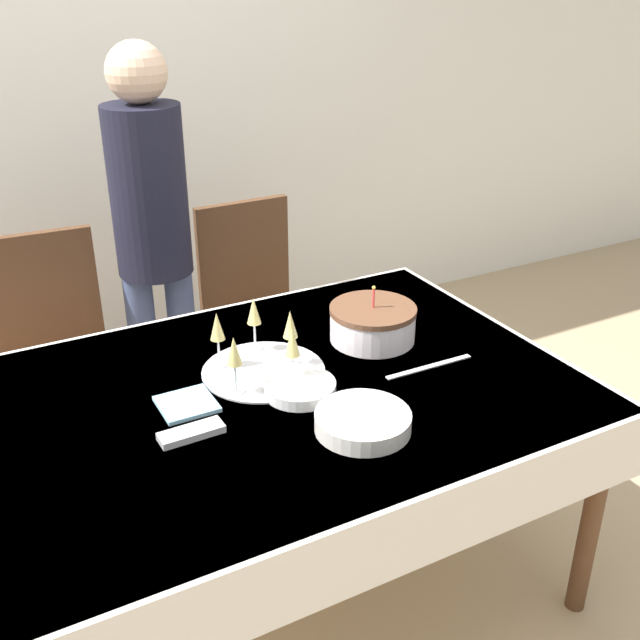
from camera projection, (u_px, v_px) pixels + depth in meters
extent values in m
plane|color=tan|center=(263.00, 590.00, 2.44)|extent=(12.00, 12.00, 0.00)
cube|color=silver|center=(82.00, 86.00, 3.30)|extent=(8.00, 0.05, 2.70)
cube|color=silver|center=(255.00, 399.00, 2.12)|extent=(1.81, 1.17, 0.03)
cube|color=silver|center=(256.00, 425.00, 2.16)|extent=(1.84, 1.20, 0.21)
cylinder|color=#51331E|center=(592.00, 517.00, 2.23)|extent=(0.06, 0.06, 0.72)
cylinder|color=#51331E|center=(396.00, 365.00, 3.06)|extent=(0.06, 0.06, 0.72)
cube|color=#51331E|center=(62.00, 384.00, 2.73)|extent=(0.44, 0.44, 0.04)
cube|color=#51331E|center=(44.00, 297.00, 2.77)|extent=(0.40, 0.06, 0.50)
cylinder|color=#51331E|center=(130.00, 452.00, 2.76)|extent=(0.04, 0.04, 0.44)
cylinder|color=#51331E|center=(27.00, 478.00, 2.62)|extent=(0.04, 0.04, 0.44)
cylinder|color=#51331E|center=(110.00, 404.00, 3.05)|extent=(0.04, 0.04, 0.44)
cylinder|color=#51331E|center=(17.00, 426.00, 2.91)|extent=(0.04, 0.04, 0.44)
cube|color=#51331E|center=(266.00, 336.00, 3.08)|extent=(0.43, 0.43, 0.04)
cube|color=#51331E|center=(244.00, 260.00, 3.11)|extent=(0.40, 0.04, 0.50)
cylinder|color=#51331E|center=(325.00, 394.00, 3.12)|extent=(0.04, 0.04, 0.44)
cylinder|color=#51331E|center=(246.00, 418.00, 2.96)|extent=(0.04, 0.04, 0.44)
cylinder|color=#51331E|center=(286.00, 358.00, 3.40)|extent=(0.04, 0.04, 0.44)
cylinder|color=#51331E|center=(212.00, 378.00, 3.24)|extent=(0.04, 0.04, 0.44)
cylinder|color=white|center=(373.00, 326.00, 2.40)|extent=(0.27, 0.27, 0.10)
cylinder|color=brown|center=(373.00, 310.00, 2.38)|extent=(0.28, 0.28, 0.02)
cylinder|color=#E53F3F|center=(373.00, 299.00, 2.36)|extent=(0.01, 0.01, 0.06)
sphere|color=#F9CC4C|center=(374.00, 288.00, 2.34)|extent=(0.01, 0.01, 0.01)
cylinder|color=silver|center=(263.00, 371.00, 2.23)|extent=(0.37, 0.37, 0.01)
cylinder|color=silver|center=(291.00, 362.00, 2.27)|extent=(0.05, 0.05, 0.00)
cylinder|color=silver|center=(291.00, 349.00, 2.25)|extent=(0.01, 0.01, 0.08)
cone|color=#E0CC72|center=(290.00, 324.00, 2.21)|extent=(0.04, 0.04, 0.08)
cylinder|color=silver|center=(255.00, 348.00, 2.35)|extent=(0.05, 0.05, 0.00)
cylinder|color=silver|center=(255.00, 335.00, 2.33)|extent=(0.01, 0.01, 0.08)
cone|color=#E0CC72|center=(254.00, 311.00, 2.29)|extent=(0.04, 0.04, 0.08)
cylinder|color=silver|center=(220.00, 365.00, 2.25)|extent=(0.05, 0.05, 0.00)
cylinder|color=silver|center=(219.00, 352.00, 2.23)|extent=(0.01, 0.01, 0.08)
cone|color=#E0CC72|center=(217.00, 326.00, 2.20)|extent=(0.04, 0.04, 0.08)
cylinder|color=silver|center=(236.00, 391.00, 2.11)|extent=(0.05, 0.05, 0.00)
cylinder|color=silver|center=(236.00, 378.00, 2.10)|extent=(0.01, 0.01, 0.08)
cone|color=#E0CC72|center=(234.00, 351.00, 2.06)|extent=(0.04, 0.04, 0.08)
cylinder|color=silver|center=(293.00, 381.00, 2.16)|extent=(0.05, 0.05, 0.00)
cylinder|color=silver|center=(293.00, 368.00, 2.14)|extent=(0.01, 0.01, 0.08)
cone|color=#E0CC72|center=(292.00, 342.00, 2.11)|extent=(0.04, 0.04, 0.08)
cylinder|color=silver|center=(363.00, 428.00, 1.96)|extent=(0.25, 0.25, 0.01)
cylinder|color=silver|center=(363.00, 426.00, 1.95)|extent=(0.25, 0.25, 0.01)
cylinder|color=silver|center=(363.00, 424.00, 1.95)|extent=(0.25, 0.25, 0.01)
cylinder|color=silver|center=(363.00, 422.00, 1.95)|extent=(0.25, 0.25, 0.01)
cylinder|color=silver|center=(363.00, 419.00, 1.94)|extent=(0.25, 0.25, 0.01)
cylinder|color=silver|center=(363.00, 417.00, 1.94)|extent=(0.25, 0.25, 0.01)
cylinder|color=silver|center=(363.00, 415.00, 1.94)|extent=(0.25, 0.25, 0.01)
cylinder|color=white|center=(300.00, 392.00, 2.12)|extent=(0.20, 0.20, 0.01)
cylinder|color=white|center=(300.00, 390.00, 2.12)|extent=(0.20, 0.20, 0.01)
cylinder|color=white|center=(300.00, 388.00, 2.11)|extent=(0.20, 0.20, 0.01)
cylinder|color=white|center=(300.00, 386.00, 2.11)|extent=(0.20, 0.20, 0.01)
cylinder|color=white|center=(300.00, 384.00, 2.11)|extent=(0.20, 0.20, 0.01)
cube|color=silver|center=(429.00, 367.00, 2.25)|extent=(0.30, 0.02, 0.00)
cube|color=silver|center=(191.00, 433.00, 1.93)|extent=(0.17, 0.06, 0.02)
cube|color=#8CC6E0|center=(187.00, 404.00, 2.06)|extent=(0.15, 0.15, 0.01)
cylinder|color=#3F4C72|center=(147.00, 366.00, 2.99)|extent=(0.11, 0.11, 0.78)
cylinder|color=#3F4C72|center=(185.00, 357.00, 3.05)|extent=(0.11, 0.11, 0.78)
cylinder|color=black|center=(149.00, 192.00, 2.71)|extent=(0.28, 0.28, 0.62)
sphere|color=#D8B293|center=(136.00, 72.00, 2.53)|extent=(0.21, 0.21, 0.21)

